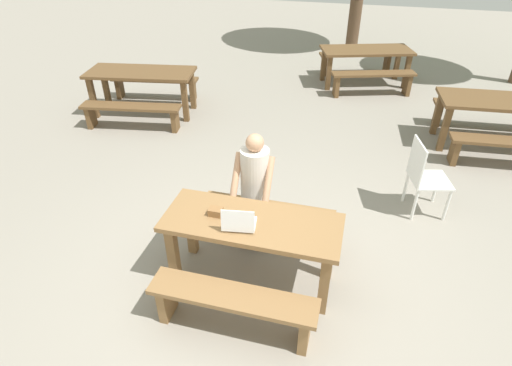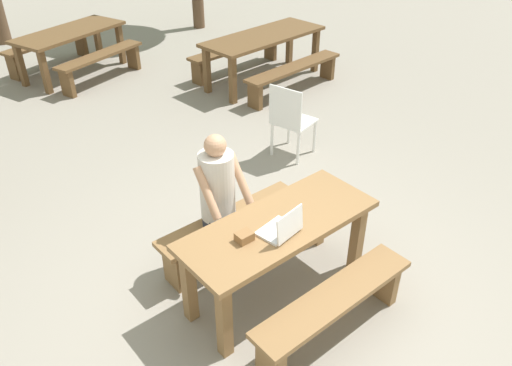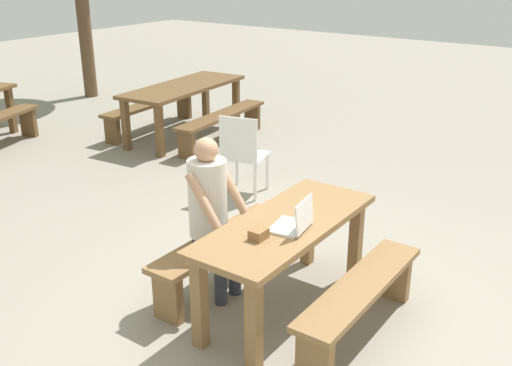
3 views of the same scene
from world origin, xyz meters
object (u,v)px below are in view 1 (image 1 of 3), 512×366
object	(u,v)px
person_seated	(254,183)
picnic_table_distant	(366,55)
picnic_table_mid	(141,78)
picnic_table_front	(252,232)
laptop	(239,223)
small_pouch	(216,211)
plastic_chair	(424,176)

from	to	relation	value
person_seated	picnic_table_distant	xyz separation A→B (m)	(0.94, 5.40, -0.13)
picnic_table_mid	picnic_table_distant	world-z (taller)	picnic_table_mid
picnic_table_front	person_seated	size ratio (longest dim) A/B	1.27
picnic_table_front	laptop	distance (m)	0.24
picnic_table_front	picnic_table_mid	xyz separation A→B (m)	(-2.96, 3.45, 0.05)
laptop	small_pouch	xyz separation A→B (m)	(-0.27, 0.13, -0.02)
laptop	picnic_table_mid	world-z (taller)	laptop
laptop	picnic_table_mid	xyz separation A→B (m)	(-2.88, 3.58, -0.15)
small_pouch	picnic_table_distant	xyz separation A→B (m)	(1.15, 5.98, -0.15)
small_pouch	picnic_table_distant	distance (m)	6.10
laptop	small_pouch	size ratio (longest dim) A/B	2.61
picnic_table_distant	laptop	bearing A→B (deg)	-116.12
person_seated	laptop	bearing A→B (deg)	-85.69
laptop	plastic_chair	world-z (taller)	laptop
person_seated	plastic_chair	world-z (taller)	person_seated
small_pouch	picnic_table_mid	bearing A→B (deg)	127.16
plastic_chair	picnic_table_distant	distance (m)	4.46
small_pouch	plastic_chair	xyz separation A→B (m)	(2.01, 1.61, -0.28)
picnic_table_distant	person_seated	bearing A→B (deg)	-117.74
picnic_table_front	picnic_table_mid	bearing A→B (deg)	130.65
person_seated	picnic_table_distant	world-z (taller)	person_seated
plastic_chair	picnic_table_distant	size ratio (longest dim) A/B	0.48
person_seated	picnic_table_mid	size ratio (longest dim) A/B	0.67
picnic_table_mid	picnic_table_distant	size ratio (longest dim) A/B	0.99
picnic_table_front	picnic_table_mid	size ratio (longest dim) A/B	0.85
picnic_table_front	picnic_table_distant	distance (m)	6.04
picnic_table_front	person_seated	world-z (taller)	person_seated
laptop	small_pouch	world-z (taller)	laptop
laptop	person_seated	bearing A→B (deg)	-94.38
picnic_table_front	laptop	xyz separation A→B (m)	(-0.09, -0.13, 0.19)
small_pouch	picnic_table_mid	distance (m)	4.33
picnic_table_front	laptop	world-z (taller)	laptop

